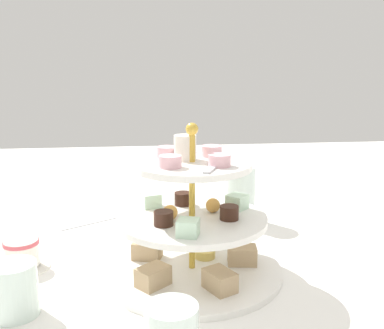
{
  "coord_description": "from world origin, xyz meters",
  "views": [
    {
      "loc": [
        -0.68,
        0.08,
        0.34
      ],
      "look_at": [
        0.0,
        0.0,
        0.18
      ],
      "focal_mm": 41.79,
      "sensor_mm": 36.0,
      "label": 1
    }
  ],
  "objects_px": {
    "teacup_with_saucer": "(22,255)",
    "butter_knife_right": "(96,221)",
    "tiered_serving_stand": "(192,230)",
    "water_glass_tall_right": "(240,194)",
    "water_glass_short_left": "(14,290)"
  },
  "relations": [
    {
      "from": "tiered_serving_stand",
      "to": "water_glass_tall_right",
      "type": "bearing_deg",
      "value": -28.84
    },
    {
      "from": "water_glass_tall_right",
      "to": "water_glass_short_left",
      "type": "xyz_separation_m",
      "value": [
        -0.34,
        0.39,
        -0.02
      ]
    },
    {
      "from": "water_glass_short_left",
      "to": "butter_knife_right",
      "type": "height_order",
      "value": "water_glass_short_left"
    },
    {
      "from": "water_glass_short_left",
      "to": "butter_knife_right",
      "type": "bearing_deg",
      "value": -11.33
    },
    {
      "from": "tiered_serving_stand",
      "to": "teacup_with_saucer",
      "type": "relative_size",
      "value": 3.29
    },
    {
      "from": "teacup_with_saucer",
      "to": "tiered_serving_stand",
      "type": "bearing_deg",
      "value": -99.82
    },
    {
      "from": "water_glass_tall_right",
      "to": "water_glass_short_left",
      "type": "distance_m",
      "value": 0.52
    },
    {
      "from": "tiered_serving_stand",
      "to": "water_glass_short_left",
      "type": "xyz_separation_m",
      "value": [
        -0.1,
        0.26,
        -0.04
      ]
    },
    {
      "from": "teacup_with_saucer",
      "to": "butter_knife_right",
      "type": "height_order",
      "value": "teacup_with_saucer"
    },
    {
      "from": "water_glass_tall_right",
      "to": "water_glass_short_left",
      "type": "height_order",
      "value": "water_glass_tall_right"
    },
    {
      "from": "butter_knife_right",
      "to": "tiered_serving_stand",
      "type": "bearing_deg",
      "value": 92.53
    },
    {
      "from": "water_glass_tall_right",
      "to": "butter_knife_right",
      "type": "relative_size",
      "value": 0.73
    },
    {
      "from": "tiered_serving_stand",
      "to": "teacup_with_saucer",
      "type": "bearing_deg",
      "value": 80.18
    },
    {
      "from": "tiered_serving_stand",
      "to": "water_glass_tall_right",
      "type": "relative_size",
      "value": 2.41
    },
    {
      "from": "tiered_serving_stand",
      "to": "water_glass_tall_right",
      "type": "distance_m",
      "value": 0.27
    }
  ]
}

